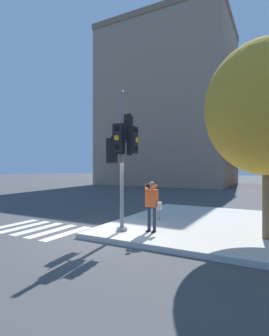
% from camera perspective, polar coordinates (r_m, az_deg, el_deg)
% --- Properties ---
extents(ground_plane, '(160.00, 160.00, 0.00)m').
position_cam_1_polar(ground_plane, '(9.22, -8.18, -14.60)').
color(ground_plane, '#424244').
extents(sidewalk_corner, '(8.00, 8.00, 0.17)m').
position_cam_1_polar(sidewalk_corner, '(11.04, 18.75, -11.70)').
color(sidewalk_corner, '#BCB7AD').
rests_on(sidewalk_corner, ground_plane).
extents(crosswalk_stripes, '(3.31, 2.30, 0.01)m').
position_cam_1_polar(crosswalk_stripes, '(10.89, -20.20, -12.30)').
color(crosswalk_stripes, silver).
rests_on(crosswalk_stripes, ground_plane).
extents(traffic_signal_pole, '(1.15, 1.15, 4.81)m').
position_cam_1_polar(traffic_signal_pole, '(8.99, -2.66, 4.61)').
color(traffic_signal_pole, slate).
rests_on(traffic_signal_pole, sidewalk_corner).
extents(person_photographer, '(0.58, 0.54, 1.70)m').
position_cam_1_polar(person_photographer, '(8.92, 3.82, -7.34)').
color(person_photographer, black).
rests_on(person_photographer, sidewalk_corner).
extents(street_tree, '(3.73, 3.73, 6.04)m').
position_cam_1_polar(street_tree, '(9.11, 26.93, 11.54)').
color(street_tree, brown).
rests_on(street_tree, sidewalk_corner).
extents(fire_hydrant, '(0.19, 0.25, 0.69)m').
position_cam_1_polar(fire_hydrant, '(11.03, 5.05, -9.46)').
color(fire_hydrant, '#99999E').
rests_on(fire_hydrant, sidewalk_corner).
extents(building_left, '(17.54, 13.72, 22.36)m').
position_cam_1_polar(building_left, '(39.54, 7.51, 12.96)').
color(building_left, gray).
rests_on(building_left, ground_plane).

